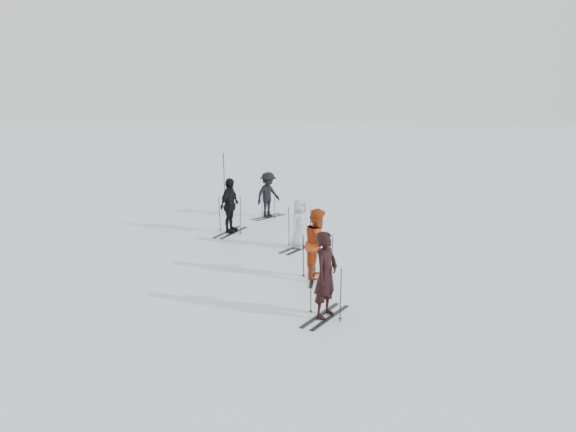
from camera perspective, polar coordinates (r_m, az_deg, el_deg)
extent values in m
plane|color=silver|center=(17.25, -0.46, -3.98)|extent=(120.00, 120.00, 0.00)
imported|color=black|center=(12.48, 3.86, -6.07)|extent=(0.72, 0.84, 1.95)
imported|color=#A73912|center=(15.00, 3.06, -2.89)|extent=(0.74, 0.94, 1.88)
imported|color=#B0B5BA|center=(17.81, 1.18, -0.82)|extent=(0.79, 0.91, 1.56)
imported|color=black|center=(19.72, -5.95, 1.01)|extent=(0.76, 1.21, 1.92)
imported|color=black|center=(21.99, -2.03, 2.12)|extent=(1.20, 1.31, 1.76)
cylinder|color=black|center=(27.94, -6.53, 4.48)|extent=(0.05, 0.05, 1.84)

